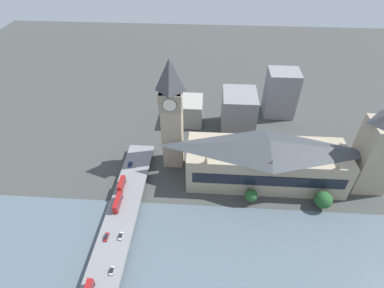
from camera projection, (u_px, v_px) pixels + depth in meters
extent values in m
plane|color=#424442|center=(251.00, 200.00, 168.71)|extent=(600.00, 600.00, 0.00)
cube|color=slate|center=(257.00, 254.00, 142.83)|extent=(55.03, 360.00, 0.30)
cube|color=tan|center=(265.00, 165.00, 173.77)|extent=(27.61, 90.20, 23.45)
cube|color=black|center=(268.00, 181.00, 162.29)|extent=(0.40, 82.98, 7.03)
pyramid|color=#3D4247|center=(269.00, 145.00, 164.18)|extent=(27.06, 88.39, 6.67)
cone|color=gray|center=(340.00, 165.00, 153.13)|extent=(2.20, 2.20, 5.00)
cone|color=gray|center=(272.00, 162.00, 154.86)|extent=(2.20, 2.20, 5.00)
cone|color=gray|center=(206.00, 159.00, 156.60)|extent=(2.20, 2.20, 5.00)
cube|color=tan|center=(172.00, 129.00, 177.28)|extent=(11.82, 11.82, 51.68)
cube|color=gray|center=(171.00, 99.00, 164.21)|extent=(12.53, 12.53, 10.64)
cylinder|color=black|center=(170.00, 105.00, 159.53)|extent=(0.50, 7.99, 7.99)
cylinder|color=silver|center=(170.00, 105.00, 159.44)|extent=(0.62, 7.40, 7.40)
cylinder|color=black|center=(172.00, 93.00, 168.90)|extent=(0.50, 7.99, 7.99)
cylinder|color=silver|center=(172.00, 93.00, 168.99)|extent=(0.62, 7.40, 7.40)
cylinder|color=black|center=(182.00, 99.00, 163.91)|extent=(7.99, 0.50, 7.99)
cylinder|color=silver|center=(182.00, 99.00, 163.90)|extent=(7.40, 0.62, 7.40)
cylinder|color=black|center=(160.00, 99.00, 164.52)|extent=(7.99, 0.50, 7.99)
cylinder|color=silver|center=(160.00, 99.00, 164.53)|extent=(7.40, 0.62, 7.40)
pyramid|color=#424247|center=(170.00, 75.00, 155.02)|extent=(12.06, 12.06, 18.24)
cube|color=tan|center=(375.00, 156.00, 164.31)|extent=(17.97, 17.97, 43.94)
cube|color=slate|center=(115.00, 244.00, 145.19)|extent=(3.00, 13.72, 3.87)
cube|color=slate|center=(136.00, 172.00, 183.44)|extent=(3.00, 13.72, 3.87)
cube|color=gray|center=(114.00, 241.00, 143.57)|extent=(142.06, 16.14, 1.20)
cube|color=red|center=(122.00, 186.00, 168.28)|extent=(10.04, 2.49, 2.06)
cube|color=black|center=(122.00, 185.00, 168.02)|extent=(9.03, 2.55, 0.91)
cube|color=red|center=(121.00, 183.00, 166.86)|extent=(9.83, 2.49, 2.42)
cube|color=black|center=(121.00, 183.00, 166.78)|extent=(9.03, 2.55, 1.16)
cube|color=maroon|center=(121.00, 181.00, 166.04)|extent=(9.73, 2.36, 0.16)
cylinder|color=black|center=(126.00, 182.00, 172.04)|extent=(1.03, 0.28, 1.03)
cylinder|color=black|center=(122.00, 181.00, 172.15)|extent=(1.03, 0.28, 1.03)
cylinder|color=black|center=(122.00, 192.00, 165.67)|extent=(1.03, 0.28, 1.03)
cylinder|color=black|center=(118.00, 192.00, 165.78)|extent=(1.03, 0.28, 1.03)
cylinder|color=black|center=(94.00, 285.00, 126.08)|extent=(1.11, 0.28, 1.11)
cylinder|color=black|center=(89.00, 285.00, 126.20)|extent=(1.11, 0.28, 1.11)
cube|color=red|center=(118.00, 204.00, 158.49)|extent=(11.74, 2.48, 1.98)
cube|color=black|center=(118.00, 203.00, 158.24)|extent=(10.56, 2.54, 0.87)
cube|color=red|center=(117.00, 201.00, 157.12)|extent=(11.50, 2.48, 2.32)
cube|color=black|center=(117.00, 201.00, 157.05)|extent=(10.56, 2.54, 1.12)
cube|color=maroon|center=(117.00, 199.00, 156.33)|extent=(11.38, 2.35, 0.16)
cylinder|color=black|center=(123.00, 198.00, 162.86)|extent=(1.06, 0.28, 1.06)
cylinder|color=black|center=(119.00, 197.00, 162.97)|extent=(1.06, 0.28, 1.06)
cylinder|color=black|center=(118.00, 212.00, 155.22)|extent=(1.06, 0.28, 1.06)
cylinder|color=black|center=(114.00, 212.00, 155.33)|extent=(1.06, 0.28, 1.06)
cube|color=silver|center=(112.00, 271.00, 130.98)|extent=(4.15, 1.78, 0.55)
cube|color=black|center=(112.00, 270.00, 130.54)|extent=(2.16, 1.60, 0.55)
cylinder|color=black|center=(115.00, 267.00, 132.34)|extent=(0.60, 0.22, 0.60)
cylinder|color=black|center=(111.00, 267.00, 132.42)|extent=(0.60, 0.22, 0.60)
cylinder|color=black|center=(113.00, 275.00, 129.79)|extent=(0.60, 0.22, 0.60)
cylinder|color=black|center=(109.00, 274.00, 129.87)|extent=(0.60, 0.22, 0.60)
cube|color=navy|center=(130.00, 164.00, 183.13)|extent=(4.53, 1.89, 0.59)
cube|color=black|center=(130.00, 164.00, 182.67)|extent=(2.36, 1.70, 0.51)
cylinder|color=black|center=(132.00, 163.00, 184.61)|extent=(0.65, 0.22, 0.65)
cylinder|color=black|center=(129.00, 162.00, 184.70)|extent=(0.65, 0.22, 0.65)
cylinder|color=black|center=(131.00, 167.00, 181.82)|extent=(0.65, 0.22, 0.65)
cylinder|color=black|center=(128.00, 167.00, 181.90)|extent=(0.65, 0.22, 0.65)
cube|color=maroon|center=(106.00, 237.00, 143.96)|extent=(4.75, 1.76, 0.55)
cube|color=black|center=(106.00, 237.00, 143.51)|extent=(2.47, 1.58, 0.53)
cylinder|color=black|center=(109.00, 234.00, 145.53)|extent=(0.63, 0.22, 0.63)
cylinder|color=black|center=(106.00, 234.00, 145.61)|extent=(0.63, 0.22, 0.63)
cylinder|color=black|center=(107.00, 241.00, 142.55)|extent=(0.63, 0.22, 0.63)
cylinder|color=black|center=(104.00, 241.00, 142.63)|extent=(0.63, 0.22, 0.63)
cube|color=silver|center=(121.00, 236.00, 144.30)|extent=(4.25, 1.78, 0.64)
cube|color=black|center=(121.00, 236.00, 143.84)|extent=(2.21, 1.60, 0.51)
cylinder|color=black|center=(123.00, 233.00, 145.66)|extent=(0.69, 0.22, 0.69)
cylinder|color=black|center=(120.00, 233.00, 145.74)|extent=(0.69, 0.22, 0.69)
cylinder|color=black|center=(122.00, 239.00, 143.14)|extent=(0.69, 0.22, 0.69)
cylinder|color=black|center=(118.00, 239.00, 143.22)|extent=(0.69, 0.22, 0.69)
cube|color=#A39E93|center=(188.00, 111.00, 223.43)|extent=(23.00, 20.71, 17.57)
cube|color=gray|center=(238.00, 112.00, 212.26)|extent=(27.20, 23.31, 28.75)
cube|color=gray|center=(281.00, 93.00, 225.52)|extent=(19.45, 22.44, 35.53)
cylinder|color=brown|center=(321.00, 206.00, 163.85)|extent=(0.70, 0.70, 2.50)
sphere|color=#235628|center=(323.00, 200.00, 160.49)|extent=(9.48, 9.48, 9.48)
cylinder|color=brown|center=(250.00, 201.00, 166.52)|extent=(0.70, 0.70, 2.85)
sphere|color=#235628|center=(251.00, 195.00, 163.71)|extent=(7.03, 7.03, 7.03)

